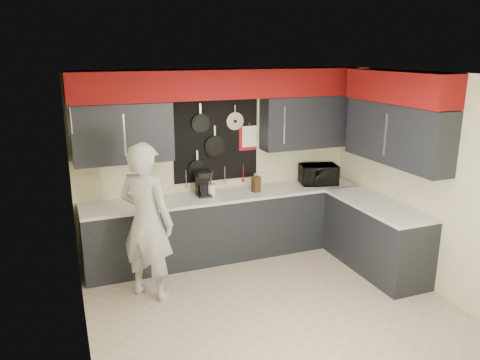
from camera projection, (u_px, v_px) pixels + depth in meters
name	position (u px, v px, depth m)	size (l,w,h in m)	color
ground	(270.00, 304.00, 5.40)	(4.00, 4.00, 0.00)	tan
back_wall_assembly	(223.00, 113.00, 6.30)	(4.00, 0.36, 2.60)	#F6F0BE
right_wall_assembly	(400.00, 125.00, 5.76)	(0.36, 3.50, 2.60)	#F6F0BE
left_wall_assembly	(77.00, 217.00, 4.36)	(0.05, 3.50, 2.60)	#F6F0BE
base_cabinets	(268.00, 228.00, 6.46)	(3.95, 2.20, 0.92)	black
microwave	(318.00, 174.00, 6.88)	(0.53, 0.36, 0.29)	black
knife_block	(256.00, 184.00, 6.52)	(0.10, 0.10, 0.22)	#351F10
utensil_crock	(211.00, 190.00, 6.38)	(0.12, 0.12, 0.15)	white
coffee_maker	(203.00, 183.00, 6.34)	(0.21, 0.24, 0.34)	black
person	(147.00, 222.00, 5.36)	(0.68, 0.45, 1.87)	#BBBBB8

